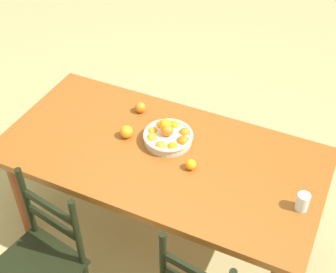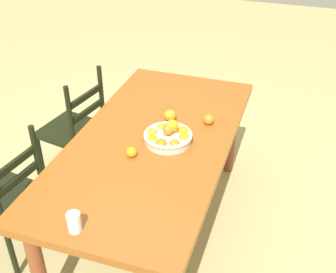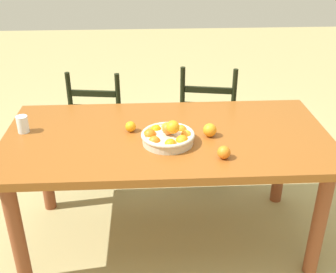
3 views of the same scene
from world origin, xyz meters
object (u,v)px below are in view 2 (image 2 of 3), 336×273
(chair_by_cabinet, at_px, (8,199))
(orange_loose_2, at_px, (170,115))
(orange_loose_1, at_px, (132,152))
(fruit_bowl, at_px, (168,136))
(chair_near_window, at_px, (75,131))
(orange_loose_0, at_px, (209,119))
(drinking_glass, at_px, (74,222))
(dining_table, at_px, (153,151))

(chair_by_cabinet, distance_m, orange_loose_2, 1.18)
(chair_by_cabinet, height_order, orange_loose_1, chair_by_cabinet)
(fruit_bowl, bearing_deg, chair_near_window, 68.03)
(chair_near_window, xyz_separation_m, chair_by_cabinet, (-0.85, 0.02, -0.01))
(orange_loose_0, relative_size, orange_loose_2, 0.90)
(chair_near_window, xyz_separation_m, orange_loose_0, (-0.07, -1.08, 0.36))
(chair_near_window, xyz_separation_m, orange_loose_2, (-0.11, -0.83, 0.36))
(fruit_bowl, relative_size, orange_loose_2, 3.84)
(chair_by_cabinet, relative_size, drinking_glass, 9.04)
(chair_by_cabinet, xyz_separation_m, drinking_glass, (-0.37, -0.73, 0.38))
(dining_table, height_order, drinking_glass, drinking_glass)
(orange_loose_2, bearing_deg, drinking_glass, 174.08)
(orange_loose_0, bearing_deg, orange_loose_1, 145.57)
(fruit_bowl, bearing_deg, drinking_glass, 167.89)
(dining_table, height_order, orange_loose_1, orange_loose_1)
(orange_loose_2, relative_size, drinking_glass, 0.77)
(chair_by_cabinet, xyz_separation_m, fruit_bowl, (0.49, -0.92, 0.37))
(dining_table, bearing_deg, chair_near_window, 65.35)
(chair_by_cabinet, height_order, drinking_glass, chair_by_cabinet)
(dining_table, height_order, orange_loose_0, orange_loose_0)
(fruit_bowl, height_order, orange_loose_1, fruit_bowl)
(drinking_glass, bearing_deg, orange_loose_2, -5.92)
(fruit_bowl, bearing_deg, dining_table, 90.70)
(chair_near_window, relative_size, orange_loose_2, 12.09)
(orange_loose_1, height_order, orange_loose_2, orange_loose_2)
(fruit_bowl, height_order, orange_loose_0, fruit_bowl)
(orange_loose_2, height_order, drinking_glass, drinking_glass)
(dining_table, distance_m, orange_loose_1, 0.26)
(drinking_glass, bearing_deg, dining_table, -5.26)
(orange_loose_2, distance_m, drinking_glass, 1.11)
(orange_loose_1, bearing_deg, chair_by_cabinet, 109.50)
(chair_by_cabinet, height_order, fruit_bowl, chair_by_cabinet)
(dining_table, xyz_separation_m, chair_by_cabinet, (-0.48, 0.81, -0.23))
(chair_by_cabinet, distance_m, drinking_glass, 0.90)
(fruit_bowl, bearing_deg, orange_loose_1, 144.06)
(chair_near_window, relative_size, chair_by_cabinet, 1.03)
(fruit_bowl, bearing_deg, orange_loose_0, -33.26)
(orange_loose_2, bearing_deg, chair_near_window, 82.19)
(chair_near_window, bearing_deg, dining_table, 75.44)
(dining_table, height_order, chair_by_cabinet, chair_by_cabinet)
(chair_by_cabinet, bearing_deg, orange_loose_0, 132.60)
(orange_loose_1, height_order, drinking_glass, drinking_glass)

